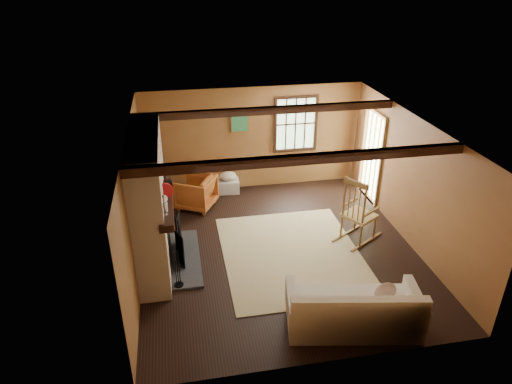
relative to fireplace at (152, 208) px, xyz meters
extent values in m
plane|color=black|center=(2.23, 0.00, -1.10)|extent=(5.50, 5.50, 0.00)
cube|color=#905C33|center=(2.23, 2.75, 0.10)|extent=(5.00, 0.02, 2.40)
cube|color=#905C33|center=(2.23, -2.75, 0.10)|extent=(5.00, 0.02, 2.40)
cube|color=#905C33|center=(-0.27, 0.00, 0.10)|extent=(0.02, 5.50, 2.40)
cube|color=#905C33|center=(4.73, 0.00, 0.10)|extent=(0.02, 5.50, 2.40)
cube|color=white|center=(2.23, 0.00, 1.30)|extent=(5.00, 5.50, 0.02)
cube|color=black|center=(2.23, -1.20, 1.23)|extent=(5.00, 0.12, 0.14)
cube|color=black|center=(2.23, 1.20, 1.23)|extent=(5.00, 0.12, 0.14)
cube|color=black|center=(3.23, 2.72, 0.40)|extent=(1.02, 0.06, 1.32)
cube|color=beige|center=(3.23, 2.75, 0.40)|extent=(0.90, 0.01, 1.20)
cube|color=black|center=(3.23, 2.73, 0.40)|extent=(0.90, 0.03, 0.02)
cube|color=olive|center=(4.70, 1.70, -0.10)|extent=(0.06, 1.00, 2.06)
cube|color=beige|center=(4.73, 1.70, -0.10)|extent=(0.01, 0.80, 1.85)
cube|color=olive|center=(1.93, 2.72, 0.50)|extent=(0.42, 0.03, 0.42)
cube|color=#267364|center=(1.93, 2.71, 0.50)|extent=(0.36, 0.01, 0.36)
cube|color=#9B523C|center=(-0.02, 0.00, 0.10)|extent=(0.50, 2.20, 2.40)
cube|color=black|center=(0.05, 0.00, -0.65)|extent=(0.38, 1.00, 0.85)
cube|color=#3E3E43|center=(0.48, 0.00, -1.08)|extent=(0.55, 1.80, 0.05)
cube|color=black|center=(0.26, 0.00, 0.25)|extent=(0.22, 2.30, 0.12)
cube|color=black|center=(0.41, -0.22, -0.74)|extent=(0.14, 0.30, 0.64)
cube|color=black|center=(0.41, 0.11, -0.74)|extent=(0.04, 0.32, 0.64)
cube|color=black|center=(0.41, 0.44, -0.74)|extent=(0.10, 0.31, 0.64)
cylinder|color=black|center=(0.35, -0.80, -1.04)|extent=(0.16, 0.16, 0.02)
cylinder|color=black|center=(0.32, -0.83, -0.73)|extent=(0.01, 0.01, 0.64)
cylinder|color=black|center=(0.35, -0.80, -0.73)|extent=(0.01, 0.01, 0.64)
cylinder|color=black|center=(0.38, -0.77, -0.73)|extent=(0.01, 0.01, 0.64)
cylinder|color=white|center=(0.25, -0.79, 0.41)|extent=(0.10, 0.10, 0.21)
sphere|color=white|center=(0.25, -0.79, 0.58)|extent=(0.12, 0.12, 0.12)
cylinder|color=red|center=(0.25, -0.28, 0.45)|extent=(0.28, 0.07, 0.28)
cube|color=black|center=(0.25, 0.07, 0.37)|extent=(0.26, 0.19, 0.13)
cylinder|color=black|center=(0.25, 0.48, 0.36)|extent=(0.08, 0.08, 0.10)
cylinder|color=black|center=(0.25, 0.52, 0.35)|extent=(0.07, 0.07, 0.08)
cube|color=tan|center=(2.43, -0.20, -1.10)|extent=(2.50, 3.00, 0.01)
cube|color=tan|center=(3.82, 0.10, -0.60)|extent=(0.73, 0.73, 0.06)
cube|color=olive|center=(3.63, -0.02, 0.16)|extent=(0.32, 0.47, 0.09)
cylinder|color=olive|center=(4.13, 0.03, -0.84)|extent=(0.04, 0.04, 0.50)
cylinder|color=olive|center=(3.89, 0.41, -0.84)|extent=(0.04, 0.04, 0.50)
cylinder|color=olive|center=(3.75, -0.22, -0.84)|extent=(0.04, 0.04, 0.50)
cylinder|color=olive|center=(3.51, 0.17, -0.84)|extent=(0.04, 0.04, 0.50)
cylinder|color=olive|center=(3.75, -0.22, -0.20)|extent=(0.04, 0.04, 0.84)
cylinder|color=olive|center=(3.51, 0.17, -0.20)|extent=(0.04, 0.04, 0.84)
cylinder|color=olive|center=(3.69, -0.12, -0.23)|extent=(0.02, 0.02, 0.70)
cylinder|color=olive|center=(3.63, -0.02, -0.23)|extent=(0.02, 0.02, 0.70)
cylinder|color=olive|center=(3.57, 0.07, -0.23)|extent=(0.02, 0.02, 0.70)
cube|color=olive|center=(3.95, -0.11, -0.41)|extent=(0.42, 0.29, 0.03)
cube|color=olive|center=(3.69, 0.31, -0.41)|extent=(0.42, 0.29, 0.03)
cube|color=olive|center=(3.94, -0.09, -1.09)|extent=(0.83, 0.55, 0.03)
cube|color=olive|center=(3.70, 0.29, -1.09)|extent=(0.83, 0.55, 0.03)
cube|color=silver|center=(2.84, -2.13, -0.90)|extent=(2.02, 1.17, 0.42)
cube|color=silver|center=(2.78, -2.49, -0.58)|extent=(1.89, 0.47, 0.52)
cube|color=silver|center=(1.96, -1.98, -0.71)|extent=(0.28, 0.86, 0.38)
cube|color=silver|center=(3.73, -2.29, -0.71)|extent=(0.28, 0.86, 0.38)
ellipsoid|color=silver|center=(3.33, -2.12, -0.58)|extent=(0.36, 0.18, 0.34)
cylinder|color=brown|center=(0.31, 2.55, -1.05)|extent=(0.38, 0.11, 0.11)
cylinder|color=brown|center=(0.43, 2.55, -1.05)|extent=(0.38, 0.11, 0.11)
cylinder|color=brown|center=(0.55, 2.55, -1.05)|extent=(0.38, 0.11, 0.11)
cylinder|color=brown|center=(0.31, 2.55, -0.93)|extent=(0.38, 0.11, 0.11)
cylinder|color=brown|center=(0.43, 2.55, -0.93)|extent=(0.38, 0.11, 0.11)
cylinder|color=brown|center=(0.55, 2.55, -0.93)|extent=(0.38, 0.11, 0.11)
cube|color=white|center=(1.61, 2.55, -0.95)|extent=(0.52, 0.41, 0.30)
ellipsoid|color=silver|center=(1.61, 2.55, -0.70)|extent=(0.48, 0.43, 0.20)
imported|color=#BF6026|center=(0.82, 1.96, -0.75)|extent=(1.05, 1.04, 0.71)
camera|label=1|loc=(0.51, -6.96, 3.75)|focal=32.00mm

